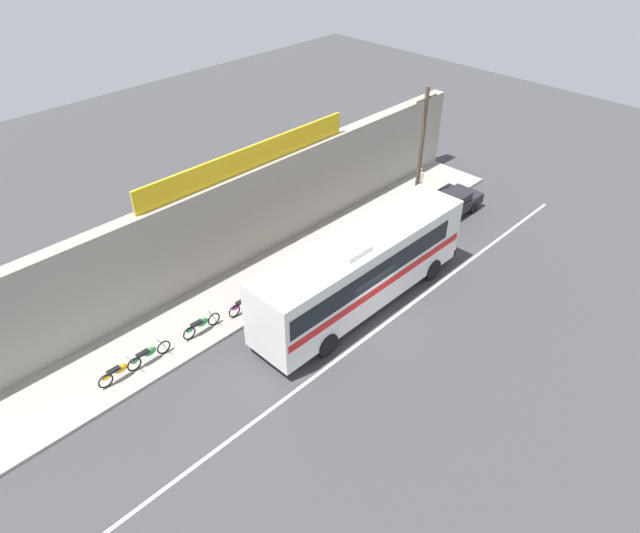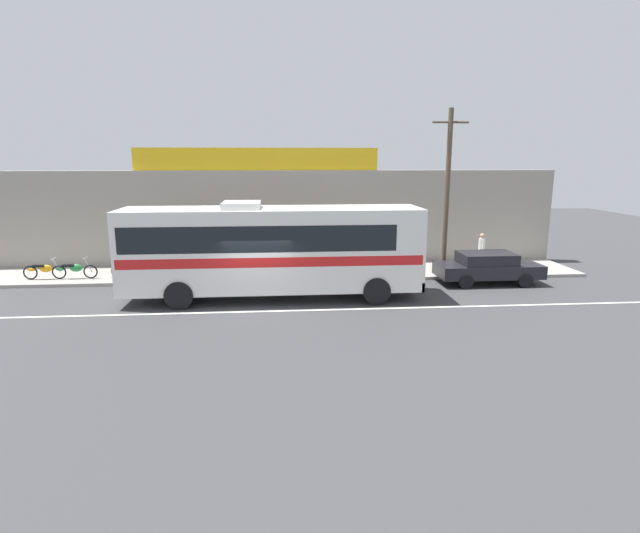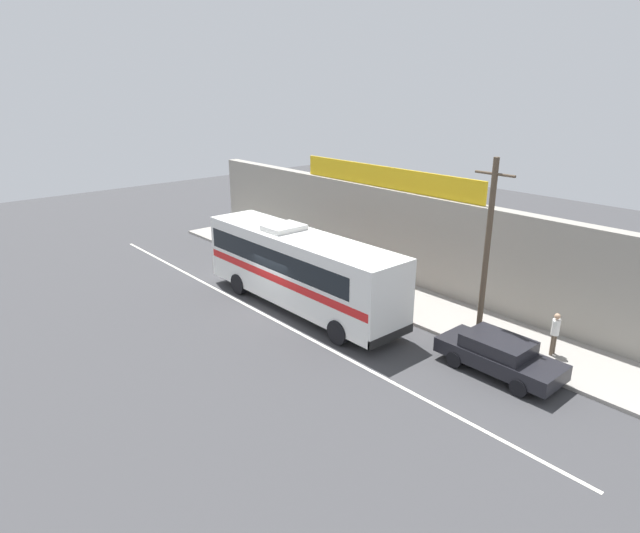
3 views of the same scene
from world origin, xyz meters
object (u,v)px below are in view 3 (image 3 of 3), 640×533
Objects in this scene: utility_pole at (487,253)px; pedestrian_far_right at (555,331)px; motorcycle_green at (242,238)px; motorcycle_red at (254,243)px; parked_car at (499,354)px; intercity_bus at (299,266)px; motorcycle_orange at (277,252)px; motorcycle_black at (298,262)px.

utility_pole reaches higher than pedestrian_far_right.
motorcycle_green is (-17.85, 0.66, -3.39)m from utility_pole.
parked_car is at bearing -5.71° from motorcycle_red.
intercity_bus reaches higher than motorcycle_red.
intercity_bus is 10.73m from motorcycle_green.
motorcycle_orange is 1.00× the size of motorcycle_black.
motorcycle_black is (-4.02, 3.20, -1.50)m from intercity_bus.
pedestrian_far_right is at bearing 31.51° from utility_pole.
motorcycle_orange is (-14.05, 0.61, -3.39)m from utility_pole.
intercity_bus is 11.05m from pedestrian_far_right.
motorcycle_red is 4.75m from motorcycle_black.
motorcycle_black is (-11.82, 0.40, -3.39)m from utility_pole.
utility_pole is (7.80, 2.79, 1.89)m from intercity_bus.
parked_car is 3.78m from utility_pole.
utility_pole reaches higher than intercity_bus.
motorcycle_green is 0.98× the size of motorcycle_orange.
intercity_bus is 6.72× the size of pedestrian_far_right.
intercity_bus is 6.01× the size of motorcycle_black.
parked_car reaches higher than motorcycle_green.
pedestrian_far_right reaches higher than motorcycle_orange.
utility_pole is 4.00× the size of motorcycle_green.
motorcycle_red and motorcycle_orange have the same top height.
motorcycle_orange is at bearing -177.11° from pedestrian_far_right.
parked_car reaches higher than motorcycle_red.
motorcycle_red is (1.28, 0.01, 0.00)m from motorcycle_green.
intercity_bus is 5.78× the size of motorcycle_red.
intercity_bus is 5.35m from motorcycle_black.
utility_pole is at bearing -2.50° from motorcycle_orange.
pedestrian_far_right is (2.36, 1.44, -2.83)m from utility_pole.
intercity_bus is 9.64m from parked_car.
parked_car is 2.74m from pedestrian_far_right.
motorcycle_green is at bearing 177.60° from motorcycle_black.
pedestrian_far_right reaches higher than parked_car.
motorcycle_green is at bearing -177.76° from pedestrian_far_right.
motorcycle_orange is at bearing -0.62° from motorcycle_green.
utility_pole is 16.93m from motorcycle_red.
intercity_bus reaches higher than motorcycle_orange.
parked_car is 13.51m from motorcycle_black.
parked_car is at bearing -5.32° from motorcycle_green.
motorcycle_red is 1.16× the size of pedestrian_far_right.
motorcycle_orange is (3.80, -0.04, 0.00)m from motorcycle_green.
motorcycle_green is (-10.04, 3.45, -1.50)m from intercity_bus.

